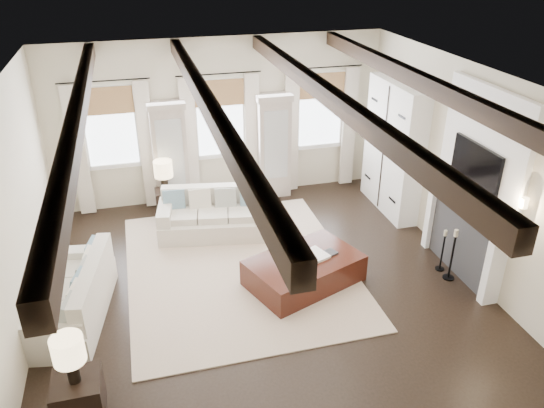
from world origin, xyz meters
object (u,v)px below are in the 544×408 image
object	(u,v)px
ottoman	(304,271)
sofa_left	(75,297)
side_table_front	(79,398)
sofa_back	(213,217)
side_table_back	(167,204)

from	to	relation	value
ottoman	sofa_left	bearing A→B (deg)	158.34
side_table_front	ottoman	bearing A→B (deg)	29.08
sofa_left	side_table_front	xyz separation A→B (m)	(0.13, -1.82, -0.08)
ottoman	sofa_back	bearing A→B (deg)	98.80
sofa_back	sofa_left	xyz separation A→B (m)	(-2.25, -1.86, 0.01)
sofa_back	side_table_back	world-z (taller)	sofa_back
sofa_back	side_table_front	bearing A→B (deg)	-119.87
sofa_left	side_table_back	distance (m)	3.06
sofa_left	side_table_front	bearing A→B (deg)	-85.87
sofa_back	side_table_back	xyz separation A→B (m)	(-0.76, 0.81, -0.04)
sofa_back	sofa_left	bearing A→B (deg)	-140.34
sofa_left	side_table_front	world-z (taller)	sofa_left
side_table_back	side_table_front	bearing A→B (deg)	-106.77
sofa_left	ottoman	distance (m)	3.34
side_table_front	side_table_back	xyz separation A→B (m)	(1.35, 4.49, 0.02)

